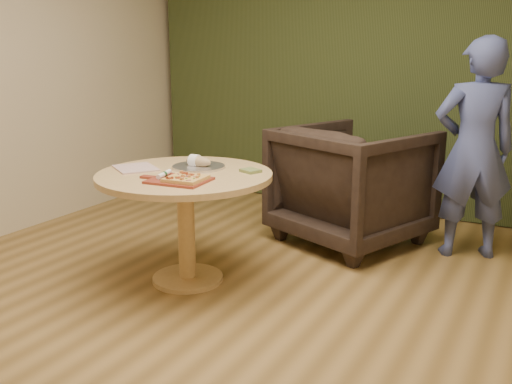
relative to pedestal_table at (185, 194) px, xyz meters
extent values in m
cube|color=olive|center=(0.59, -0.55, -0.62)|extent=(5.00, 6.00, 0.02)
cube|color=beige|center=(0.59, 2.46, 0.79)|extent=(5.00, 0.02, 2.80)
cube|color=#293418|center=(0.59, 2.35, 0.79)|extent=(4.80, 0.14, 2.78)
cylinder|color=tan|center=(0.00, 0.00, -0.59)|extent=(0.48, 0.48, 0.03)
cylinder|color=tan|center=(0.00, 0.00, -0.25)|extent=(0.11, 0.11, 0.68)
cylinder|color=tan|center=(0.00, 0.00, 0.12)|extent=(1.15, 1.15, 0.04)
cube|color=maroon|center=(0.12, -0.22, 0.15)|extent=(0.37, 0.31, 0.01)
cube|color=maroon|center=(-0.10, -0.24, 0.15)|extent=(0.10, 0.06, 0.01)
cube|color=#D9AC54|center=(0.17, -0.22, 0.17)|extent=(0.24, 0.24, 0.02)
cylinder|color=maroon|center=(0.11, -0.15, 0.18)|extent=(0.04, 0.04, 0.00)
cylinder|color=maroon|center=(0.15, -0.26, 0.18)|extent=(0.04, 0.04, 0.00)
cylinder|color=maroon|center=(0.16, -0.17, 0.18)|extent=(0.05, 0.05, 0.00)
cylinder|color=maroon|center=(0.10, -0.29, 0.18)|extent=(0.05, 0.05, 0.00)
cylinder|color=maroon|center=(0.11, -0.31, 0.18)|extent=(0.05, 0.05, 0.00)
cube|color=tan|center=(0.22, -0.15, 0.18)|extent=(0.03, 0.03, 0.01)
cube|color=tan|center=(0.20, -0.22, 0.18)|extent=(0.02, 0.02, 0.01)
cube|color=tan|center=(0.16, -0.23, 0.18)|extent=(0.03, 0.03, 0.01)
cube|color=tan|center=(0.08, -0.15, 0.18)|extent=(0.03, 0.03, 0.01)
cube|color=tan|center=(0.25, -0.21, 0.18)|extent=(0.02, 0.02, 0.01)
cube|color=tan|center=(0.12, -0.31, 0.18)|extent=(0.03, 0.03, 0.01)
cube|color=tan|center=(0.20, -0.30, 0.18)|extent=(0.02, 0.02, 0.01)
cube|color=#266E17|center=(0.18, -0.27, 0.18)|extent=(0.01, 0.01, 0.00)
cube|color=#266E17|center=(0.24, -0.24, 0.18)|extent=(0.01, 0.01, 0.00)
cube|color=#266E17|center=(0.12, -0.18, 0.18)|extent=(0.01, 0.01, 0.00)
cube|color=#266E17|center=(0.12, -0.26, 0.18)|extent=(0.01, 0.01, 0.00)
cube|color=#266E17|center=(0.15, -0.22, 0.18)|extent=(0.01, 0.01, 0.00)
cube|color=#266E17|center=(0.20, -0.26, 0.18)|extent=(0.01, 0.01, 0.00)
cube|color=#266E17|center=(0.24, -0.18, 0.18)|extent=(0.01, 0.01, 0.00)
cube|color=#266E17|center=(0.22, -0.18, 0.18)|extent=(0.01, 0.01, 0.00)
cube|color=#8D4D65|center=(0.09, -0.30, 0.18)|extent=(0.01, 0.03, 0.00)
cube|color=#8D4D65|center=(0.09, -0.19, 0.18)|extent=(0.03, 0.03, 0.00)
cube|color=#8D4D65|center=(0.17, -0.22, 0.18)|extent=(0.03, 0.01, 0.00)
cube|color=#8D4D65|center=(0.23, -0.20, 0.18)|extent=(0.02, 0.03, 0.00)
cube|color=#8D4D65|center=(0.24, -0.30, 0.18)|extent=(0.02, 0.03, 0.00)
cube|color=#8D4D65|center=(0.17, -0.20, 0.18)|extent=(0.02, 0.03, 0.00)
cylinder|color=white|center=(-0.01, -0.20, 0.17)|extent=(0.07, 0.17, 0.03)
cylinder|color=#194C26|center=(-0.01, -0.20, 0.17)|extent=(0.04, 0.03, 0.03)
cube|color=silver|center=(-0.03, -0.11, 0.17)|extent=(0.02, 0.04, 0.00)
cube|color=white|center=(-0.36, -0.05, 0.15)|extent=(0.39, 0.37, 0.01)
cylinder|color=silver|center=(-0.01, 0.18, 0.14)|extent=(0.35, 0.35, 0.01)
cylinder|color=silver|center=(-0.01, 0.18, 0.15)|extent=(0.36, 0.36, 0.02)
ellipsoid|color=tan|center=(-0.01, 0.18, 0.18)|extent=(0.19, 0.08, 0.07)
cylinder|color=white|center=(-0.04, 0.18, 0.18)|extent=(0.06, 0.09, 0.09)
cube|color=#4E602B|center=(0.37, 0.22, 0.15)|extent=(0.15, 0.14, 0.02)
imported|color=black|center=(0.69, 1.30, -0.09)|extent=(1.29, 1.25, 1.04)
imported|color=#43508C|center=(1.57, 1.43, 0.20)|extent=(0.70, 0.60, 1.62)
camera|label=1|loc=(2.14, -2.94, 0.95)|focal=40.00mm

